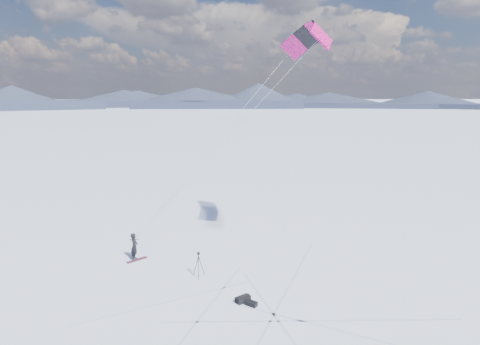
{
  "coord_description": "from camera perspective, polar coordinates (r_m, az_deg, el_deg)",
  "views": [
    {
      "loc": [
        0.59,
        -19.57,
        10.14
      ],
      "look_at": [
        3.09,
        4.85,
        5.37
      ],
      "focal_mm": 30.0,
      "sensor_mm": 36.0,
      "label": 1
    }
  ],
  "objects": [
    {
      "name": "tripod",
      "position": [
        23.19,
        -5.92,
        -12.43
      ],
      "size": [
        0.67,
        0.6,
        1.47
      ],
      "rotation": [
        0.0,
        0.0,
        0.45
      ],
      "color": "black",
      "rests_on": "ground"
    },
    {
      "name": "gear_bag_b",
      "position": [
        20.6,
        1.58,
        -18.1
      ],
      "size": [
        0.65,
        0.63,
        0.28
      ],
      "rotation": [
        0.0,
        0.0,
        -0.73
      ],
      "color": "black",
      "rests_on": "ground"
    },
    {
      "name": "ground",
      "position": [
        22.04,
        -7.0,
        -16.47
      ],
      "size": [
        1800.0,
        1800.0,
        0.0
      ],
      "primitive_type": "plane",
      "color": "white"
    },
    {
      "name": "snowboard",
      "position": [
        26.37,
        -14.44,
        -11.94
      ],
      "size": [
        1.25,
        1.06,
        0.04
      ],
      "primitive_type": "cube",
      "rotation": [
        0.0,
        0.0,
        0.66
      ],
      "color": "#78204B",
      "rests_on": "ground"
    },
    {
      "name": "horizon_hills",
      "position": [
        20.75,
        -7.21,
        -8.46
      ],
      "size": [
        704.84,
        706.81,
        8.25
      ],
      "color": "black",
      "rests_on": "ground"
    },
    {
      "name": "gear_bag_a",
      "position": [
        20.9,
        0.42,
        -17.55
      ],
      "size": [
        0.84,
        0.7,
        0.34
      ],
      "rotation": [
        0.0,
        0.0,
        0.53
      ],
      "color": "black",
      "rests_on": "ground"
    },
    {
      "name": "snowkiter",
      "position": [
        26.49,
        -14.7,
        -11.89
      ],
      "size": [
        0.44,
        0.65,
        1.73
      ],
      "primitive_type": "imported",
      "rotation": [
        0.0,
        0.0,
        1.53
      ],
      "color": "black",
      "rests_on": "ground"
    },
    {
      "name": "power_kite",
      "position": [
        25.82,
        9.91,
        18.32
      ],
      "size": [
        12.16,
        6.32,
        13.12
      ],
      "color": "#B31064",
      "rests_on": "ground"
    },
    {
      "name": "snow_tracks",
      "position": [
        21.76,
        -8.8,
        -16.9
      ],
      "size": [
        14.76,
        10.25,
        0.01
      ],
      "color": "#A7B1D7",
      "rests_on": "ground"
    }
  ]
}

